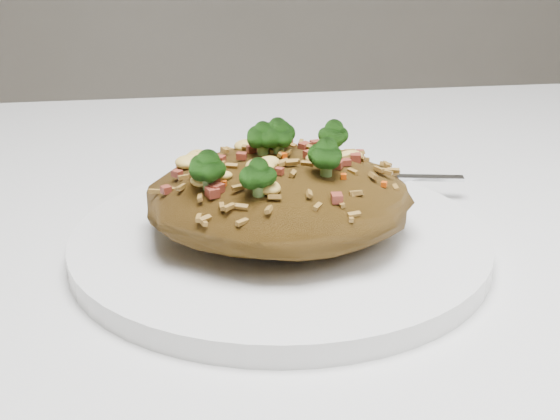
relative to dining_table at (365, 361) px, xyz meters
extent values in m
cube|color=white|center=(0.00, 0.00, 0.07)|extent=(1.20, 0.80, 0.04)
cylinder|color=white|center=(-0.06, 0.00, 0.10)|extent=(0.26, 0.26, 0.01)
ellipsoid|color=brown|center=(-0.06, 0.00, 0.13)|extent=(0.16, 0.15, 0.05)
ellipsoid|color=#113C08|center=(-0.10, -0.03, 0.16)|extent=(0.02, 0.02, 0.02)
ellipsoid|color=#113C08|center=(-0.06, 0.02, 0.16)|extent=(0.02, 0.02, 0.02)
ellipsoid|color=#113C08|center=(-0.02, 0.02, 0.16)|extent=(0.02, 0.02, 0.02)
ellipsoid|color=#113C08|center=(-0.04, -0.02, 0.16)|extent=(0.02, 0.02, 0.02)
ellipsoid|color=#113C08|center=(-0.08, -0.05, 0.16)|extent=(0.02, 0.02, 0.02)
ellipsoid|color=#113C08|center=(-0.06, 0.01, 0.16)|extent=(0.02, 0.02, 0.02)
ellipsoid|color=#113C08|center=(-0.07, 0.01, 0.16)|extent=(0.02, 0.02, 0.02)
cube|color=silver|center=(0.05, 0.07, 0.11)|extent=(0.10, 0.03, 0.00)
cube|color=silver|center=(-0.04, 0.09, 0.11)|extent=(0.04, 0.03, 0.00)
camera|label=1|loc=(-0.12, -0.45, 0.31)|focal=50.00mm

